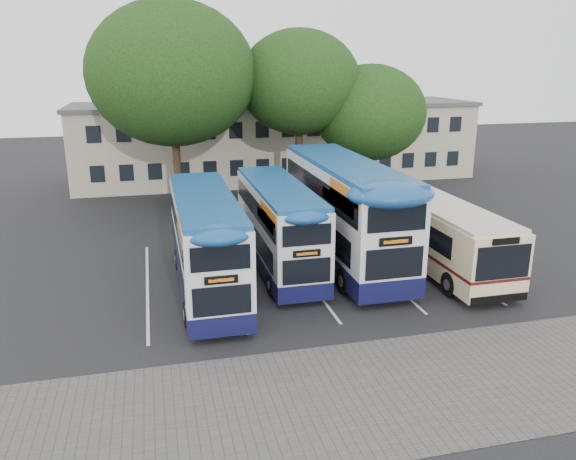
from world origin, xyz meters
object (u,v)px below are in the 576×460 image
at_px(bus_dd_right, 344,207).
at_px(tree_left, 172,74).
at_px(bus_single, 436,229).
at_px(bus_dd_mid, 279,222).
at_px(tree_mid, 299,82).
at_px(lamp_post, 378,123).
at_px(bus_dd_left, 206,239).
at_px(tree_right, 370,113).

bearing_deg(bus_dd_right, tree_left, 122.49).
xyz_separation_m(tree_left, bus_single, (11.32, -12.93, -6.88)).
bearing_deg(bus_dd_mid, bus_single, -10.75).
relative_size(tree_left, tree_mid, 1.14).
relative_size(lamp_post, bus_single, 0.86).
distance_m(bus_dd_left, bus_single, 10.92).
relative_size(lamp_post, bus_dd_right, 0.77).
height_order(tree_right, bus_dd_left, tree_right).
distance_m(tree_left, tree_mid, 8.11).
xyz_separation_m(tree_mid, bus_dd_left, (-7.66, -13.75, -5.79)).
relative_size(tree_right, bus_dd_right, 0.79).
xyz_separation_m(bus_dd_left, bus_dd_right, (6.81, 2.14, 0.41)).
relative_size(tree_right, bus_dd_mid, 0.96).
bearing_deg(lamp_post, tree_right, -122.69).
height_order(tree_mid, bus_dd_left, tree_mid).
bearing_deg(lamp_post, bus_dd_left, -131.67).
distance_m(bus_dd_mid, bus_dd_right, 3.29).
bearing_deg(bus_dd_left, tree_left, 91.78).
bearing_deg(lamp_post, bus_dd_right, -118.17).
bearing_deg(tree_right, lamp_post, 57.31).
xyz_separation_m(tree_mid, tree_right, (4.67, -0.72, -1.98)).
height_order(bus_dd_left, bus_dd_mid, bus_dd_left).
bearing_deg(bus_dd_left, tree_right, 46.59).
bearing_deg(tree_right, tree_left, 177.92).
relative_size(tree_left, bus_dd_mid, 1.35).
bearing_deg(tree_right, bus_dd_right, -116.88).
bearing_deg(tree_mid, bus_single, -76.21).
xyz_separation_m(tree_left, bus_dd_right, (7.23, -11.36, -5.95)).
xyz_separation_m(tree_right, bus_dd_mid, (-8.77, -11.07, -3.89)).
bearing_deg(lamp_post, tree_left, -170.42).
height_order(bus_dd_right, bus_single, bus_dd_right).
bearing_deg(bus_dd_mid, bus_dd_right, 3.19).
relative_size(tree_left, bus_dd_right, 1.10).
relative_size(tree_mid, bus_dd_right, 0.97).
bearing_deg(tree_left, tree_right, -2.08).
bearing_deg(bus_dd_left, bus_dd_mid, 28.83).
height_order(lamp_post, tree_right, tree_right).
bearing_deg(tree_mid, tree_right, -8.72).
xyz_separation_m(tree_right, bus_dd_left, (-12.33, -13.03, -3.81)).
bearing_deg(tree_right, bus_dd_mid, -128.38).
relative_size(tree_mid, bus_dd_left, 1.14).
xyz_separation_m(tree_right, bus_dd_right, (-5.52, -10.89, -3.40)).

